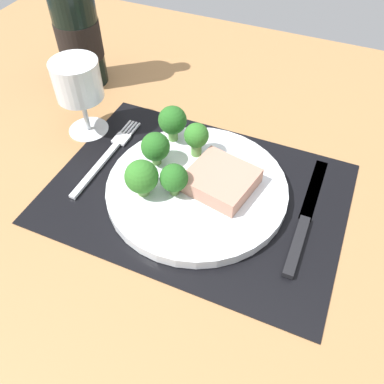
{
  "coord_description": "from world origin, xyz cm",
  "views": [
    {
      "loc": [
        15.17,
        -37.0,
        44.51
      ],
      "look_at": [
        -0.07,
        -1.65,
        1.9
      ],
      "focal_mm": 37.57,
      "sensor_mm": 36.0,
      "label": 1
    }
  ],
  "objects_px": {
    "steak": "(221,180)",
    "fork": "(107,155)",
    "knife": "(304,221)",
    "wine_glass": "(78,84)",
    "wine_bottle": "(78,32)",
    "plate": "(197,188)"
  },
  "relations": [
    {
      "from": "plate",
      "to": "knife",
      "type": "bearing_deg",
      "value": 1.91
    },
    {
      "from": "wine_bottle",
      "to": "plate",
      "type": "bearing_deg",
      "value": -31.35
    },
    {
      "from": "wine_glass",
      "to": "fork",
      "type": "bearing_deg",
      "value": -35.53
    },
    {
      "from": "plate",
      "to": "wine_bottle",
      "type": "bearing_deg",
      "value": 148.65
    },
    {
      "from": "wine_bottle",
      "to": "wine_glass",
      "type": "bearing_deg",
      "value": -56.37
    },
    {
      "from": "plate",
      "to": "steak",
      "type": "bearing_deg",
      "value": 18.59
    },
    {
      "from": "plate",
      "to": "fork",
      "type": "distance_m",
      "value": 0.16
    },
    {
      "from": "plate",
      "to": "wine_bottle",
      "type": "height_order",
      "value": "wine_bottle"
    },
    {
      "from": "knife",
      "to": "wine_bottle",
      "type": "xyz_separation_m",
      "value": [
        -0.48,
        0.19,
        0.1
      ]
    },
    {
      "from": "plate",
      "to": "wine_glass",
      "type": "distance_m",
      "value": 0.25
    },
    {
      "from": "fork",
      "to": "knife",
      "type": "relative_size",
      "value": 0.83
    },
    {
      "from": "plate",
      "to": "knife",
      "type": "relative_size",
      "value": 1.15
    },
    {
      "from": "plate",
      "to": "steak",
      "type": "xyz_separation_m",
      "value": [
        0.03,
        0.01,
        0.02
      ]
    },
    {
      "from": "steak",
      "to": "fork",
      "type": "distance_m",
      "value": 0.2
    },
    {
      "from": "knife",
      "to": "wine_glass",
      "type": "distance_m",
      "value": 0.4
    },
    {
      "from": "steak",
      "to": "knife",
      "type": "relative_size",
      "value": 0.39
    },
    {
      "from": "knife",
      "to": "wine_glass",
      "type": "relative_size",
      "value": 1.77
    },
    {
      "from": "knife",
      "to": "plate",
      "type": "bearing_deg",
      "value": -175.75
    },
    {
      "from": "wine_glass",
      "to": "wine_bottle",
      "type": "bearing_deg",
      "value": 123.63
    },
    {
      "from": "steak",
      "to": "wine_bottle",
      "type": "relative_size",
      "value": 0.33
    },
    {
      "from": "knife",
      "to": "wine_bottle",
      "type": "relative_size",
      "value": 0.84
    },
    {
      "from": "knife",
      "to": "wine_glass",
      "type": "xyz_separation_m",
      "value": [
        -0.39,
        0.06,
        0.08
      ]
    }
  ]
}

